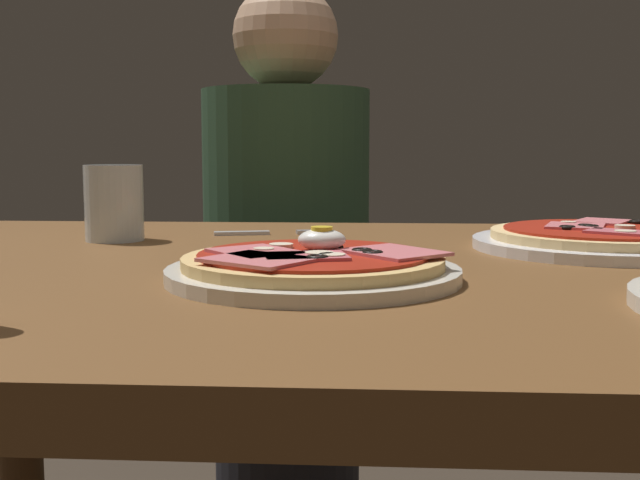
{
  "coord_description": "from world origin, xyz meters",
  "views": [
    {
      "loc": [
        0.04,
        -0.8,
        0.87
      ],
      "look_at": [
        -0.0,
        -0.05,
        0.78
      ],
      "focal_mm": 44.05,
      "sensor_mm": 36.0,
      "label": 1
    }
  ],
  "objects_px": {
    "pizza_foreground": "(313,266)",
    "diner_person": "(287,306)",
    "water_glass_near": "(114,208)",
    "pizza_across_left": "(601,239)",
    "dining_table": "(327,375)",
    "fork": "(263,233)"
  },
  "relations": [
    {
      "from": "pizza_foreground",
      "to": "diner_person",
      "type": "bearing_deg",
      "value": 97.72
    },
    {
      "from": "water_glass_near",
      "to": "fork",
      "type": "height_order",
      "value": "water_glass_near"
    },
    {
      "from": "dining_table",
      "to": "pizza_foreground",
      "type": "height_order",
      "value": "pizza_foreground"
    },
    {
      "from": "dining_table",
      "to": "pizza_across_left",
      "type": "distance_m",
      "value": 0.36
    },
    {
      "from": "pizza_foreground",
      "to": "diner_person",
      "type": "xyz_separation_m",
      "value": [
        -0.11,
        0.82,
        -0.21
      ]
    },
    {
      "from": "fork",
      "to": "pizza_across_left",
      "type": "bearing_deg",
      "value": -16.89
    },
    {
      "from": "pizza_across_left",
      "to": "diner_person",
      "type": "xyz_separation_m",
      "value": [
        -0.43,
        0.58,
        -0.2
      ]
    },
    {
      "from": "pizza_foreground",
      "to": "water_glass_near",
      "type": "bearing_deg",
      "value": 134.08
    },
    {
      "from": "water_glass_near",
      "to": "pizza_across_left",
      "type": "bearing_deg",
      "value": -4.59
    },
    {
      "from": "pizza_foreground",
      "to": "pizza_across_left",
      "type": "height_order",
      "value": "pizza_foreground"
    },
    {
      "from": "dining_table",
      "to": "fork",
      "type": "height_order",
      "value": "fork"
    },
    {
      "from": "fork",
      "to": "pizza_foreground",
      "type": "bearing_deg",
      "value": -75.28
    },
    {
      "from": "pizza_across_left",
      "to": "diner_person",
      "type": "relative_size",
      "value": 0.25
    },
    {
      "from": "dining_table",
      "to": "fork",
      "type": "relative_size",
      "value": 7.26
    },
    {
      "from": "fork",
      "to": "diner_person",
      "type": "relative_size",
      "value": 0.13
    },
    {
      "from": "water_glass_near",
      "to": "diner_person",
      "type": "height_order",
      "value": "diner_person"
    },
    {
      "from": "diner_person",
      "to": "dining_table",
      "type": "bearing_deg",
      "value": 99.42
    },
    {
      "from": "water_glass_near",
      "to": "diner_person",
      "type": "distance_m",
      "value": 0.61
    },
    {
      "from": "pizza_foreground",
      "to": "fork",
      "type": "bearing_deg",
      "value": 104.72
    },
    {
      "from": "pizza_foreground",
      "to": "water_glass_near",
      "type": "distance_m",
      "value": 0.4
    },
    {
      "from": "dining_table",
      "to": "pizza_foreground",
      "type": "relative_size",
      "value": 4.3
    },
    {
      "from": "fork",
      "to": "diner_person",
      "type": "xyz_separation_m",
      "value": [
        -0.02,
        0.46,
        -0.2
      ]
    }
  ]
}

